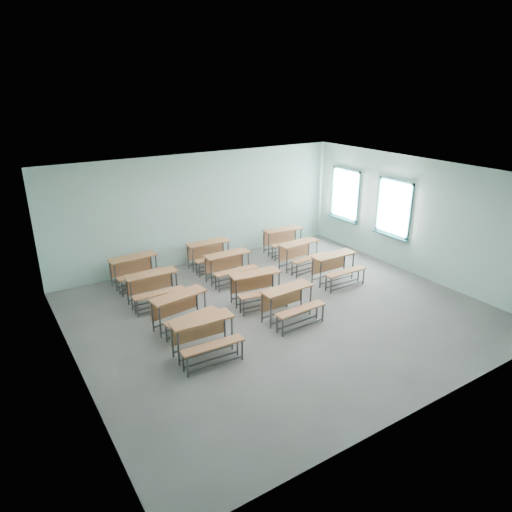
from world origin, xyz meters
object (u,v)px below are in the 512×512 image
at_px(desk_unit_r0c0, 205,333).
at_px(desk_unit_r3c2, 284,238).
at_px(desk_unit_r1c2, 336,264).
at_px(desk_unit_r3c1, 210,251).
at_px(desk_unit_r2c1, 229,263).
at_px(desk_unit_r3c0, 135,267).
at_px(desk_unit_r1c0, 182,307).
at_px(desk_unit_r2c2, 301,251).
at_px(desk_unit_r1c1, 257,284).
at_px(desk_unit_r0c1, 290,300).
at_px(desk_unit_r2c0, 153,284).

bearing_deg(desk_unit_r0c0, desk_unit_r3c2, 42.30).
bearing_deg(desk_unit_r1c2, desk_unit_r3c1, 131.68).
xyz_separation_m(desk_unit_r0c0, desk_unit_r3c2, (4.66, 3.85, 0.00)).
relative_size(desk_unit_r0c0, desk_unit_r2c1, 1.02).
height_order(desk_unit_r3c0, desk_unit_r3c2, same).
bearing_deg(desk_unit_r0c0, desk_unit_r1c0, 89.50).
height_order(desk_unit_r1c0, desk_unit_r3c2, same).
distance_m(desk_unit_r1c0, desk_unit_r2c1, 2.66).
bearing_deg(desk_unit_r3c1, desk_unit_r3c0, -179.03).
bearing_deg(desk_unit_r2c2, desk_unit_r3c2, 71.84).
bearing_deg(desk_unit_r1c1, desk_unit_r3c0, 136.62).
relative_size(desk_unit_r0c0, desk_unit_r0c1, 1.01).
distance_m(desk_unit_r1c1, desk_unit_r3c0, 3.36).
bearing_deg(desk_unit_r3c2, desk_unit_r2c2, -97.53).
relative_size(desk_unit_r0c0, desk_unit_r3c0, 0.99).
xyz_separation_m(desk_unit_r2c2, desk_unit_r3c2, (0.32, 1.27, 0.00)).
bearing_deg(desk_unit_r1c0, desk_unit_r3c2, 21.86).
height_order(desk_unit_r1c1, desk_unit_r3c1, same).
relative_size(desk_unit_r2c0, desk_unit_r2c1, 1.01).
relative_size(desk_unit_r2c0, desk_unit_r2c2, 0.98).
height_order(desk_unit_r0c0, desk_unit_r2c1, same).
height_order(desk_unit_r1c0, desk_unit_r1c2, same).
bearing_deg(desk_unit_r1c2, desk_unit_r3c0, 149.76).
bearing_deg(desk_unit_r3c1, desk_unit_r1c1, -90.54).
relative_size(desk_unit_r0c1, desk_unit_r2c2, 0.98).
bearing_deg(desk_unit_r2c1, desk_unit_r1c1, -92.40).
relative_size(desk_unit_r1c2, desk_unit_r2c0, 0.99).
bearing_deg(desk_unit_r3c0, desk_unit_r1c2, -34.05).
distance_m(desk_unit_r1c0, desk_unit_r3c1, 3.45).
height_order(desk_unit_r0c0, desk_unit_r0c1, same).
bearing_deg(desk_unit_r3c1, desk_unit_r2c2, -31.75).
bearing_deg(desk_unit_r2c2, desk_unit_r1c1, -155.62).
xyz_separation_m(desk_unit_r0c1, desk_unit_r3c0, (-2.28, 3.72, 0.00)).
relative_size(desk_unit_r1c1, desk_unit_r1c2, 1.08).
distance_m(desk_unit_r0c0, desk_unit_r1c0, 1.24).
xyz_separation_m(desk_unit_r1c2, desk_unit_r2c2, (-0.18, 1.28, 0.00)).
xyz_separation_m(desk_unit_r2c0, desk_unit_r3c1, (2.18, 1.31, 0.00)).
relative_size(desk_unit_r0c1, desk_unit_r3c2, 0.95).
bearing_deg(desk_unit_r2c2, desk_unit_r3c0, 158.40).
height_order(desk_unit_r0c0, desk_unit_r3c0, same).
height_order(desk_unit_r2c0, desk_unit_r3c2, same).
distance_m(desk_unit_r0c0, desk_unit_r3c1, 4.53).
xyz_separation_m(desk_unit_r2c1, desk_unit_r3c2, (2.50, 0.97, 0.00)).
bearing_deg(desk_unit_r3c0, desk_unit_r0c0, -93.03).
bearing_deg(desk_unit_r3c0, desk_unit_r3c2, -5.22).
relative_size(desk_unit_r2c0, desk_unit_r3c1, 1.01).
relative_size(desk_unit_r1c1, desk_unit_r3c1, 1.07).
distance_m(desk_unit_r2c1, desk_unit_r3c0, 2.46).
relative_size(desk_unit_r0c0, desk_unit_r3c2, 0.96).
bearing_deg(desk_unit_r1c0, desk_unit_r3c1, 45.07).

